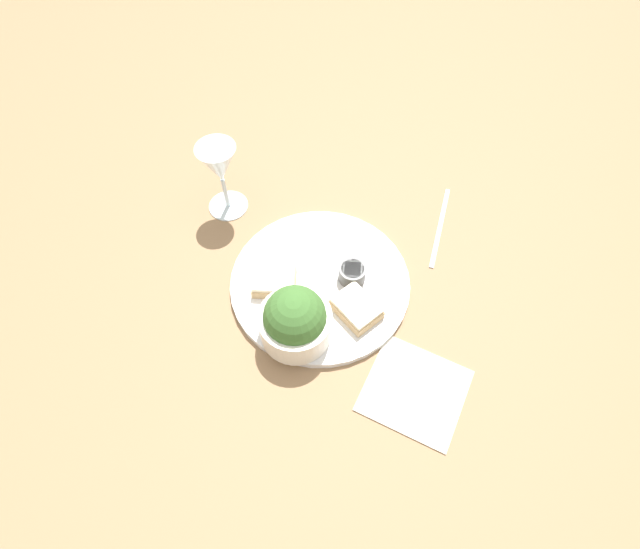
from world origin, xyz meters
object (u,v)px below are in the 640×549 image
object	(u,v)px
wine_glass	(220,168)
fork	(440,226)
cheese_toast_far	(274,281)
napkin	(415,390)
salad_bowl	(295,320)
sauce_ramekin	(352,273)
cheese_toast_near	(356,308)

from	to	relation	value
wine_glass	fork	world-z (taller)	wine_glass
cheese_toast_far	napkin	size ratio (longest dim) A/B	0.59
salad_bowl	fork	bearing A→B (deg)	68.28
salad_bowl	cheese_toast_far	world-z (taller)	salad_bowl
salad_bowl	sauce_ramekin	size ratio (longest dim) A/B	2.47
cheese_toast_near	fork	size ratio (longest dim) A/B	0.49
cheese_toast_near	napkin	world-z (taller)	cheese_toast_near
wine_glass	fork	xyz separation A→B (m)	(0.38, 0.14, -0.10)
sauce_ramekin	napkin	distance (m)	0.22
sauce_ramekin	fork	size ratio (longest dim) A/B	0.25
wine_glass	napkin	distance (m)	0.50
napkin	sauce_ramekin	bearing A→B (deg)	142.59
sauce_ramekin	napkin	xyz separation A→B (m)	(0.17, -0.13, -0.03)
cheese_toast_near	fork	xyz separation A→B (m)	(0.06, 0.24, -0.02)
fork	cheese_toast_near	bearing A→B (deg)	-103.76
salad_bowl	cheese_toast_near	world-z (taller)	salad_bowl
cheese_toast_far	cheese_toast_near	bearing A→B (deg)	7.11
cheese_toast_far	wine_glass	size ratio (longest dim) A/B	0.59
napkin	wine_glass	bearing A→B (deg)	158.92
sauce_ramekin	napkin	size ratio (longest dim) A/B	0.31
salad_bowl	sauce_ramekin	world-z (taller)	salad_bowl
wine_glass	napkin	xyz separation A→B (m)	(0.46, -0.18, -0.10)
cheese_toast_near	cheese_toast_far	bearing A→B (deg)	-172.89
salad_bowl	napkin	size ratio (longest dim) A/B	0.77
salad_bowl	cheese_toast_far	xyz separation A→B (m)	(-0.08, 0.06, -0.03)
cheese_toast_near	cheese_toast_far	size ratio (longest dim) A/B	1.04
wine_glass	fork	size ratio (longest dim) A/B	0.79
sauce_ramekin	wine_glass	distance (m)	0.30
cheese_toast_near	wine_glass	bearing A→B (deg)	162.45
sauce_ramekin	wine_glass	size ratio (longest dim) A/B	0.31
cheese_toast_far	fork	size ratio (longest dim) A/B	0.47
salad_bowl	napkin	bearing A→B (deg)	1.02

